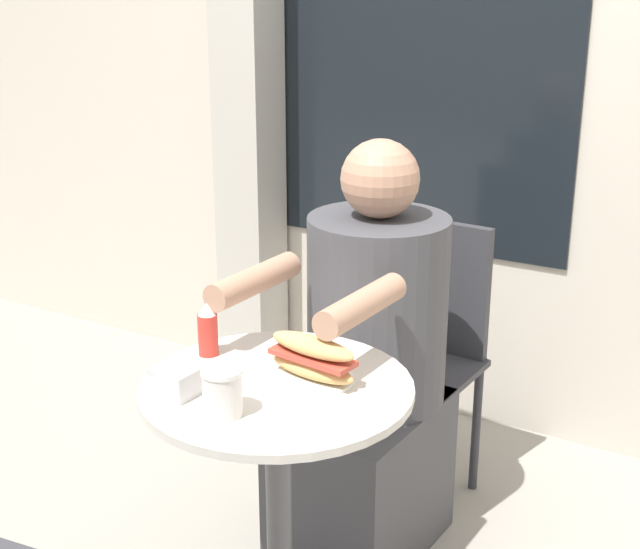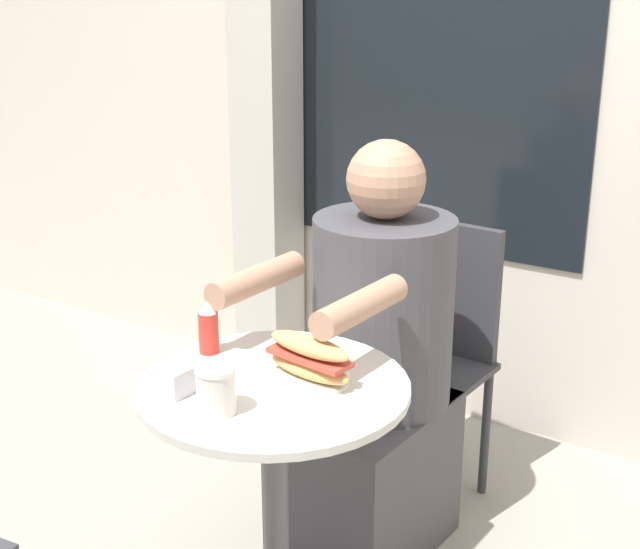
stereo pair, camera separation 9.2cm
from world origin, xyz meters
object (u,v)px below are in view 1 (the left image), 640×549
Objects in this scene: seated_diner at (369,383)px; drink_cup at (223,392)px; diner_chair at (422,336)px; cafe_table at (278,464)px; condiment_bottle at (208,330)px; sandwich_on_plate at (312,361)px.

seated_diner reaches higher than drink_cup.
diner_chair is 0.74× the size of seated_diner.
cafe_table is 6.98× the size of drink_cup.
diner_chair reaches higher than drink_cup.
seated_diner is 0.73m from drink_cup.
drink_cup is at bearing 94.00° from seated_diner.
diner_chair reaches higher than condiment_bottle.
sandwich_on_plate is 0.29m from condiment_bottle.
condiment_bottle reaches higher than cafe_table.
diner_chair is 0.35m from seated_diner.
seated_diner is at bearing 65.93° from condiment_bottle.
condiment_bottle is at bearing 132.21° from drink_cup.
drink_cup is 0.31m from condiment_bottle.
cafe_table is at bearing 83.43° from drink_cup.
sandwich_on_plate is 2.19× the size of drink_cup.
condiment_bottle is at bearing 69.41° from seated_diner.
drink_cup is 0.79× the size of condiment_bottle.
condiment_bottle is (-0.29, -0.00, 0.02)m from sandwich_on_plate.
cafe_table is 5.54× the size of condiment_bottle.
diner_chair reaches higher than cafe_table.
diner_chair is 1.06m from drink_cup.
condiment_bottle is (-0.23, 0.06, 0.27)m from cafe_table.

